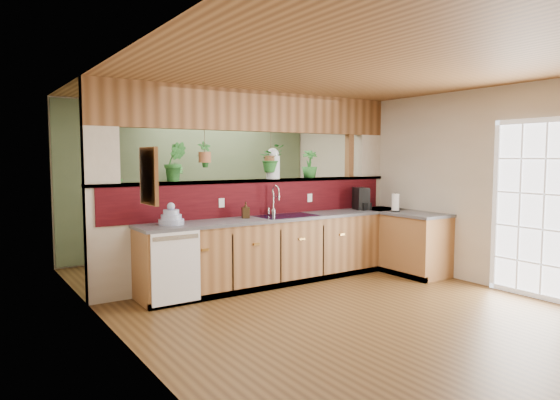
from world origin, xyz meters
TOP-DOWN VIEW (x-y plane):
  - ground at (0.00, 0.00)m, footprint 4.60×7.00m
  - ceiling at (0.00, 0.00)m, footprint 4.60×7.00m
  - wall_back at (0.00, 3.50)m, footprint 4.60×0.02m
  - wall_left at (-2.30, 0.00)m, footprint 0.02×7.00m
  - wall_right at (2.30, 0.00)m, footprint 0.02×7.00m
  - pass_through_partition at (0.03, 1.35)m, footprint 4.60×0.21m
  - pass_through_ledge at (0.00, 1.35)m, footprint 4.60×0.21m
  - header_beam at (0.00, 1.35)m, footprint 4.60×0.15m
  - sage_backwall at (0.00, 3.48)m, footprint 4.55×0.02m
  - countertop at (0.84, 0.87)m, footprint 4.14×1.52m
  - dishwasher at (-1.48, 0.66)m, footprint 0.58×0.03m
  - navy_sink at (0.25, 0.98)m, footprint 0.82×0.50m
  - french_door at (2.27, -1.30)m, footprint 0.06×1.02m
  - framed_print at (-2.27, -0.80)m, footprint 0.04×0.35m
  - faucet at (0.15, 1.14)m, footprint 0.18×0.18m
  - dish_stack at (-1.40, 1.00)m, footprint 0.30×0.30m
  - soap_dispenser at (-0.35, 1.06)m, footprint 0.12×0.13m
  - coffee_maker at (1.66, 1.02)m, footprint 0.18×0.30m
  - paper_towel at (1.88, 0.53)m, footprint 0.13×0.13m
  - glass_jar at (0.27, 1.35)m, footprint 0.20×0.20m
  - ledge_plant_left at (-1.19, 1.35)m, footprint 0.34×0.31m
  - ledge_plant_right at (0.92, 1.35)m, footprint 0.30×0.30m
  - hanging_plant_a at (-0.79, 1.35)m, footprint 0.19×0.16m
  - hanging_plant_b at (0.23, 1.35)m, footprint 0.38×0.34m
  - shelving_console at (-0.80, 3.25)m, footprint 1.63×0.99m
  - shelf_plant_a at (-1.39, 3.25)m, footprint 0.22×0.17m
  - shelf_plant_b at (-0.45, 3.25)m, footprint 0.39×0.39m
  - floor_plant at (0.56, 2.46)m, footprint 0.66×0.58m

SIDE VIEW (x-z plane):
  - ground at x=0.00m, z-range -0.01..0.01m
  - floor_plant at x=0.56m, z-range 0.00..0.70m
  - countertop at x=0.84m, z-range 0.00..0.90m
  - dishwasher at x=-1.48m, z-range 0.05..0.87m
  - shelving_console at x=-0.80m, z-range -0.03..1.03m
  - navy_sink at x=0.25m, z-range 0.73..0.91m
  - dish_stack at x=-1.40m, z-range 0.85..1.11m
  - soap_dispenser at x=-0.35m, z-range 0.90..1.11m
  - paper_towel at x=1.88m, z-range 0.89..1.17m
  - french_door at x=2.27m, z-range -0.03..2.13m
  - coffee_maker at x=1.66m, z-range 0.89..1.22m
  - faucet at x=0.15m, z-range 0.92..1.33m
  - pass_through_partition at x=0.03m, z-range -0.11..2.49m
  - shelf_plant_a at x=-1.39m, z-range 1.03..1.41m
  - shelf_plant_b at x=-0.45m, z-range 1.03..1.56m
  - wall_back at x=0.00m, z-range 0.00..2.60m
  - wall_left at x=-2.30m, z-range 0.00..2.60m
  - wall_right at x=2.30m, z-range 0.00..2.60m
  - sage_backwall at x=0.00m, z-range 0.02..2.58m
  - pass_through_ledge at x=0.00m, z-range 1.35..1.39m
  - framed_print at x=-2.27m, z-range 1.32..1.78m
  - ledge_plant_right at x=0.92m, z-range 1.39..1.80m
  - glass_jar at x=0.27m, z-range 1.39..1.82m
  - ledge_plant_left at x=-1.19m, z-range 1.39..1.89m
  - hanging_plant_a at x=-0.79m, z-range 1.61..2.07m
  - hanging_plant_b at x=0.23m, z-range 1.59..2.11m
  - header_beam at x=0.00m, z-range 2.05..2.60m
  - ceiling at x=0.00m, z-range 2.60..2.60m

